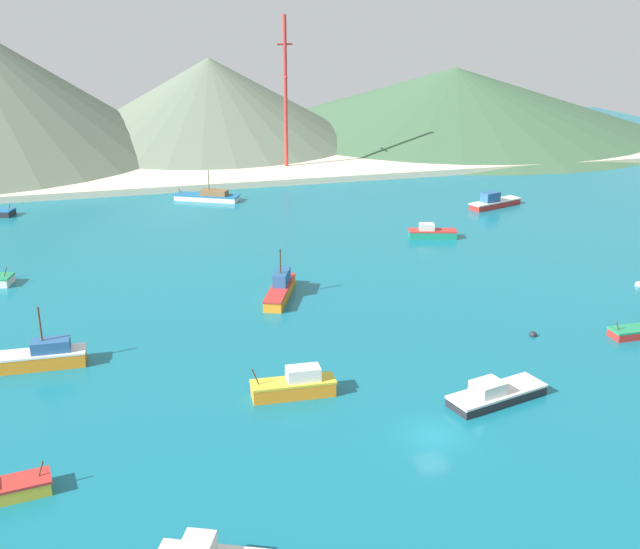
{
  "coord_description": "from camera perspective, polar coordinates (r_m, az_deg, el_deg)",
  "views": [
    {
      "loc": [
        -22.31,
        -47.56,
        31.99
      ],
      "look_at": [
        0.44,
        34.59,
        1.44
      ],
      "focal_mm": 42.76,
      "sensor_mm": 36.0,
      "label": 1
    }
  ],
  "objects": [
    {
      "name": "ground",
      "position": [
        86.91,
        0.53,
        -2.06
      ],
      "size": [
        260.0,
        280.0,
        0.5
      ],
      "color": "#146B7F"
    },
    {
      "name": "fishing_boat_1",
      "position": [
        132.07,
        -8.35,
        5.8
      ],
      "size": [
        11.15,
        7.7,
        5.22
      ],
      "color": "silver",
      "rests_on": "ground"
    },
    {
      "name": "fishing_boat_2",
      "position": [
        67.02,
        12.98,
        -8.69
      ],
      "size": [
        9.42,
        4.89,
        2.04
      ],
      "color": "#232328",
      "rests_on": "ground"
    },
    {
      "name": "fishing_boat_4",
      "position": [
        87.47,
        -2.99,
        -1.06
      ],
      "size": [
        5.69,
        9.68,
        5.69
      ],
      "color": "orange",
      "rests_on": "ground"
    },
    {
      "name": "fishing_boat_5",
      "position": [
        66.07,
        -1.87,
        -8.28
      ],
      "size": [
        7.36,
        2.49,
        2.94
      ],
      "color": "orange",
      "rests_on": "ground"
    },
    {
      "name": "fishing_boat_7",
      "position": [
        75.53,
        -20.03,
        -5.78
      ],
      "size": [
        8.22,
        2.71,
        5.97
      ],
      "color": "orange",
      "rests_on": "ground"
    },
    {
      "name": "fishing_boat_11",
      "position": [
        110.62,
        8.35,
        3.11
      ],
      "size": [
        7.18,
        3.99,
        2.14
      ],
      "color": "#198466",
      "rests_on": "ground"
    },
    {
      "name": "fishing_boat_12",
      "position": [
        129.57,
        12.89,
        5.31
      ],
      "size": [
        10.12,
        5.43,
        2.61
      ],
      "color": "red",
      "rests_on": "ground"
    },
    {
      "name": "buoy_0",
      "position": [
        80.49,
        15.65,
        -4.38
      ],
      "size": [
        0.76,
        0.76,
        0.76
      ],
      "color": "#232328",
      "rests_on": "ground"
    },
    {
      "name": "buoy_1",
      "position": [
        98.59,
        22.75,
        -0.72
      ],
      "size": [
        0.89,
        0.89,
        0.89
      ],
      "color": "silver",
      "rests_on": "ground"
    },
    {
      "name": "beach_strip",
      "position": [
        152.23,
        -6.78,
        7.68
      ],
      "size": [
        247.0,
        25.8,
        1.2
      ],
      "primitive_type": "cube",
      "color": "beige",
      "rests_on": "ground"
    },
    {
      "name": "hill_central",
      "position": [
        184.19,
        -8.21,
        12.67
      ],
      "size": [
        74.62,
        74.62,
        20.04
      ],
      "color": "#60705B",
      "rests_on": "ground"
    },
    {
      "name": "hill_east",
      "position": [
        205.89,
        10.02,
        12.77
      ],
      "size": [
        109.73,
        109.73,
        16.28
      ],
      "color": "#3D6042",
      "rests_on": "ground"
    },
    {
      "name": "radio_tower",
      "position": [
        151.25,
        -2.6,
        13.34
      ],
      "size": [
        2.99,
        2.39,
        29.89
      ],
      "color": "#B7332D",
      "rests_on": "ground"
    }
  ]
}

